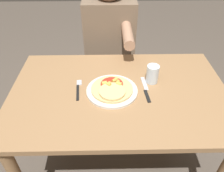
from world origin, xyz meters
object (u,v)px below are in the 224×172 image
Objects in this scene: pizza at (112,89)px; fork at (78,88)px; drinking_glass at (152,74)px; person_diner at (110,43)px; dining_table at (119,106)px; knife at (146,89)px; plate at (112,91)px.

pizza reaches higher than fork.
fork is (-0.19, 0.03, -0.02)m from pizza.
person_diner is (-0.24, 0.57, -0.10)m from drinking_glass.
fork is (-0.23, 0.02, 0.12)m from dining_table.
drinking_glass is at bearing 22.43° from dining_table.
person_diner is (-0.00, 0.66, -0.07)m from pizza.
drinking_glass reaches higher than dining_table.
knife reaches higher than dining_table.
pizza is 1.03× the size of knife.
fork is at bearing -106.43° from person_diner.
dining_table is 0.26m from fork.
plate is at bearing 92.65° from pizza.
pizza is 2.14× the size of drinking_glass.
drinking_glass reaches higher than knife.
pizza is 1.29× the size of fork.
pizza is 0.19m from fork.
pizza is (0.00, -0.00, 0.02)m from plate.
pizza is 0.25m from drinking_glass.
pizza is 0.66m from person_diner.
dining_table is 11.34× the size of drinking_glass.
drinking_glass is (0.23, 0.09, 0.05)m from plate.
pizza is (-0.04, -0.01, 0.15)m from dining_table.
drinking_glass is (0.42, 0.06, 0.05)m from fork.
pizza reaches higher than plate.
drinking_glass is (0.19, 0.08, 0.18)m from dining_table.
plate is at bearing -176.34° from knife.
fork is 0.80× the size of knife.
drinking_glass is (0.23, 0.09, 0.03)m from pizza.
pizza reaches higher than dining_table.
person_diner is (-0.04, 0.65, 0.08)m from dining_table.
knife is (0.19, 0.01, -0.00)m from plate.
dining_table is 0.14m from plate.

